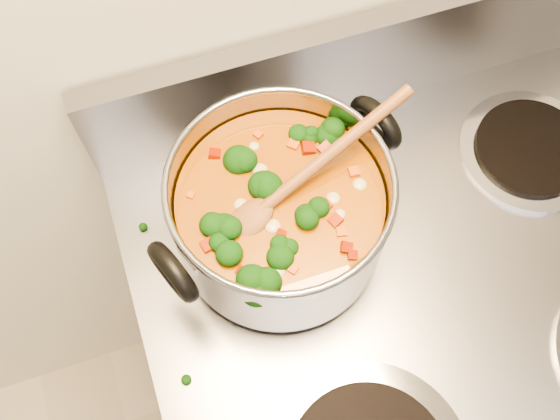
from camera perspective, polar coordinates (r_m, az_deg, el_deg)
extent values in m
cube|color=gray|center=(1.26, 10.54, -13.84)|extent=(0.78, 0.68, 0.92)
cube|color=gray|center=(0.87, 8.14, 13.40)|extent=(0.78, 0.03, 0.16)
cylinder|color=#A5A5AD|center=(0.82, -0.06, -1.74)|extent=(0.19, 0.19, 0.01)
cylinder|color=black|center=(0.81, -0.06, -1.51)|extent=(0.15, 0.15, 0.01)
cylinder|color=#A5A5AD|center=(0.94, 21.84, 5.08)|extent=(0.19, 0.19, 0.01)
cylinder|color=black|center=(0.93, 22.00, 5.33)|extent=(0.15, 0.15, 0.01)
cylinder|color=gray|center=(0.74, 0.00, -0.10)|extent=(0.26, 0.26, 0.14)
torus|color=gray|center=(0.68, 0.00, 2.39)|extent=(0.26, 0.26, 0.01)
cylinder|color=#924C0D|center=(0.75, 0.00, -0.67)|extent=(0.24, 0.24, 0.10)
torus|color=black|center=(0.67, -9.76, -5.60)|extent=(0.05, 0.08, 0.08)
torus|color=black|center=(0.75, 8.72, 7.87)|extent=(0.05, 0.08, 0.08)
ellipsoid|color=black|center=(0.69, 1.58, -1.81)|extent=(0.04, 0.04, 0.03)
ellipsoid|color=black|center=(0.70, -4.61, -0.98)|extent=(0.04, 0.04, 0.03)
ellipsoid|color=black|center=(0.69, -6.78, -2.85)|extent=(0.04, 0.04, 0.03)
ellipsoid|color=black|center=(0.67, 1.90, -5.01)|extent=(0.04, 0.04, 0.03)
ellipsoid|color=black|center=(0.68, 5.53, -4.88)|extent=(0.04, 0.04, 0.03)
ellipsoid|color=black|center=(0.72, -7.39, 2.61)|extent=(0.04, 0.04, 0.03)
ellipsoid|color=black|center=(0.73, 0.15, 5.13)|extent=(0.04, 0.04, 0.03)
ellipsoid|color=black|center=(0.68, 2.64, -4.66)|extent=(0.04, 0.04, 0.03)
ellipsoid|color=black|center=(0.67, 1.52, -6.16)|extent=(0.04, 0.04, 0.03)
ellipsoid|color=#921C05|center=(0.75, -4.46, 6.81)|extent=(0.01, 0.01, 0.01)
ellipsoid|color=#921C05|center=(0.72, -3.53, 3.23)|extent=(0.01, 0.01, 0.01)
ellipsoid|color=#921C05|center=(0.72, 2.03, 3.54)|extent=(0.01, 0.01, 0.01)
ellipsoid|color=#921C05|center=(0.67, -3.37, -5.23)|extent=(0.01, 0.01, 0.01)
ellipsoid|color=#921C05|center=(0.73, 6.36, 4.62)|extent=(0.01, 0.01, 0.01)
ellipsoid|color=#921C05|center=(0.73, 5.51, 3.91)|extent=(0.01, 0.01, 0.01)
ellipsoid|color=#921C05|center=(0.72, -5.34, 2.19)|extent=(0.01, 0.01, 0.01)
ellipsoid|color=#921C05|center=(0.76, -0.59, 8.13)|extent=(0.01, 0.01, 0.01)
ellipsoid|color=#921C05|center=(0.74, 0.47, 5.54)|extent=(0.01, 0.01, 0.01)
ellipsoid|color=#921C05|center=(0.67, 1.62, -6.55)|extent=(0.01, 0.01, 0.01)
ellipsoid|color=#921C05|center=(0.72, -5.85, 3.19)|extent=(0.01, 0.01, 0.01)
ellipsoid|color=#CC4C0B|center=(0.67, -1.84, -6.51)|extent=(0.01, 0.01, 0.01)
ellipsoid|color=#CC4C0B|center=(0.75, -3.54, 7.21)|extent=(0.01, 0.01, 0.01)
ellipsoid|color=#CC4C0B|center=(0.72, -0.71, 3.41)|extent=(0.01, 0.01, 0.01)
ellipsoid|color=#CC4C0B|center=(0.72, -7.25, 2.44)|extent=(0.01, 0.01, 0.01)
ellipsoid|color=#CC4C0B|center=(0.68, 1.18, -4.33)|extent=(0.01, 0.01, 0.01)
ellipsoid|color=#CC4C0B|center=(0.69, 2.35, -1.15)|extent=(0.01, 0.01, 0.01)
ellipsoid|color=#CC4C0B|center=(0.74, -5.12, 5.94)|extent=(0.01, 0.01, 0.01)
ellipsoid|color=#CC4C0B|center=(0.71, -6.43, 1.22)|extent=(0.01, 0.01, 0.01)
ellipsoid|color=#CC4C0B|center=(0.67, -0.35, -6.26)|extent=(0.01, 0.01, 0.01)
ellipsoid|color=tan|center=(0.73, -2.79, 4.08)|extent=(0.02, 0.02, 0.01)
ellipsoid|color=tan|center=(0.69, -1.85, -2.29)|extent=(0.02, 0.02, 0.01)
ellipsoid|color=tan|center=(0.70, 0.18, 0.66)|extent=(0.02, 0.02, 0.01)
ellipsoid|color=tan|center=(0.71, 0.11, 1.86)|extent=(0.02, 0.02, 0.01)
ellipsoid|color=tan|center=(0.74, 4.62, 4.99)|extent=(0.02, 0.02, 0.01)
ellipsoid|color=tan|center=(0.73, -6.12, 3.74)|extent=(0.02, 0.02, 0.01)
ellipsoid|color=tan|center=(0.68, -3.39, -3.75)|extent=(0.02, 0.02, 0.01)
ellipsoid|color=tan|center=(0.69, 7.23, -3.15)|extent=(0.02, 0.02, 0.01)
ellipsoid|color=tan|center=(0.71, 7.28, 0.91)|extent=(0.02, 0.02, 0.01)
ellipsoid|color=brown|center=(0.70, -2.96, -0.98)|extent=(0.08, 0.06, 0.03)
cylinder|color=brown|center=(0.70, 4.52, 5.07)|extent=(0.22, 0.09, 0.07)
ellipsoid|color=black|center=(0.88, -5.64, 5.67)|extent=(0.01, 0.01, 0.01)
ellipsoid|color=black|center=(0.77, 2.14, -13.82)|extent=(0.01, 0.01, 0.01)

